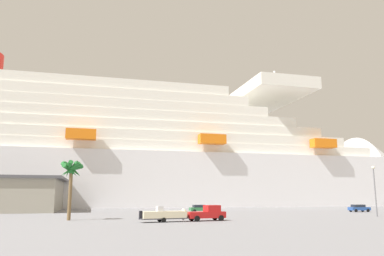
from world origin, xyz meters
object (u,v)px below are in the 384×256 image
object	(u,v)px
cruise_ship	(86,157)
palm_tree	(71,172)
parked_car_green_wagon	(200,208)
street_lamp	(375,184)
parked_car_blue_suv	(359,208)
pickup_truck	(207,213)
small_boat_on_trailer	(168,215)

from	to	relation	value
cruise_ship	palm_tree	bearing A→B (deg)	-85.95
cruise_ship	parked_car_green_wagon	xyz separation A→B (m)	(28.58, -43.94, -14.77)
palm_tree	street_lamp	bearing A→B (deg)	0.71
parked_car_blue_suv	pickup_truck	bearing A→B (deg)	-149.85
small_boat_on_trailer	street_lamp	xyz separation A→B (m)	(36.58, 6.47, 4.61)
parked_car_blue_suv	parked_car_green_wagon	world-z (taller)	same
small_boat_on_trailer	parked_car_green_wagon	xyz separation A→B (m)	(9.96, 28.07, -0.13)
parked_car_blue_suv	palm_tree	bearing A→B (deg)	-162.85
street_lamp	parked_car_blue_suv	xyz separation A→B (m)	(8.23, 17.51, -4.74)
cruise_ship	small_boat_on_trailer	bearing A→B (deg)	-75.50
palm_tree	parked_car_blue_suv	bearing A→B (deg)	17.15
street_lamp	palm_tree	bearing A→B (deg)	-179.29
small_boat_on_trailer	palm_tree	bearing A→B (deg)	157.27
cruise_ship	pickup_truck	world-z (taller)	cruise_ship
cruise_ship	parked_car_blue_suv	bearing A→B (deg)	-37.13
parked_car_blue_suv	parked_car_green_wagon	size ratio (longest dim) A/B	0.99
palm_tree	pickup_truck	bearing A→B (deg)	-12.89
small_boat_on_trailer	parked_car_green_wagon	world-z (taller)	small_boat_on_trailer
parked_car_green_wagon	small_boat_on_trailer	bearing A→B (deg)	-109.53
palm_tree	street_lamp	world-z (taller)	palm_tree
small_boat_on_trailer	cruise_ship	bearing A→B (deg)	104.50
small_boat_on_trailer	parked_car_blue_suv	xyz separation A→B (m)	(44.81, 23.98, -0.13)
parked_car_green_wagon	parked_car_blue_suv	bearing A→B (deg)	-6.69
pickup_truck	parked_car_green_wagon	xyz separation A→B (m)	(4.15, 26.74, -0.21)
street_lamp	cruise_ship	bearing A→B (deg)	130.11
small_boat_on_trailer	street_lamp	bearing A→B (deg)	10.03
pickup_truck	palm_tree	size ratio (longest dim) A/B	0.68
cruise_ship	palm_tree	distance (m)	66.89
cruise_ship	parked_car_blue_suv	world-z (taller)	cruise_ship
pickup_truck	palm_tree	world-z (taller)	palm_tree
pickup_truck	small_boat_on_trailer	size ratio (longest dim) A/B	0.70
street_lamp	parked_car_green_wagon	distance (m)	34.61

